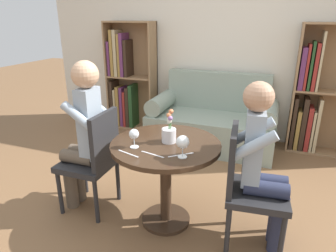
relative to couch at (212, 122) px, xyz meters
name	(u,v)px	position (x,y,z in m)	size (l,w,h in m)	color
ground_plane	(166,220)	(0.00, -1.70, -0.31)	(16.00, 16.00, 0.00)	brown
back_wall	(224,37)	(0.00, 0.43, 1.04)	(5.20, 0.05, 2.70)	silver
round_table	(166,162)	(0.00, -1.70, 0.23)	(0.84, 0.84, 0.71)	#382619
couch	(212,122)	(0.00, 0.00, 0.00)	(1.58, 0.80, 0.92)	gray
bookshelf_left	(127,81)	(-1.37, 0.26, 0.40)	(0.72, 0.28, 1.55)	#93704C
bookshelf_right	(316,97)	(1.19, 0.27, 0.38)	(0.72, 0.28, 1.55)	#93704C
chair_left	(94,157)	(-0.63, -1.74, 0.18)	(0.42, 0.42, 0.90)	#232326
chair_right	(247,184)	(0.63, -1.71, 0.18)	(0.46, 0.46, 0.90)	#232326
person_left	(83,133)	(-0.71, -1.74, 0.39)	(0.42, 0.34, 1.30)	brown
person_right	(263,165)	(0.72, -1.70, 0.34)	(0.44, 0.37, 1.23)	#282D47
wine_glass_left	(134,135)	(-0.19, -1.85, 0.49)	(0.07, 0.07, 0.14)	white
wine_glass_right	(183,143)	(0.19, -1.88, 0.50)	(0.09, 0.09, 0.16)	white
flower_vase	(169,133)	(0.02, -1.67, 0.47)	(0.11, 0.11, 0.26)	silver
knife_left_setting	(128,154)	(-0.18, -1.96, 0.39)	(0.18, 0.07, 0.00)	silver
fork_left_setting	(181,155)	(0.17, -1.86, 0.39)	(0.15, 0.13, 0.00)	silver
knife_right_setting	(153,154)	(-0.01, -1.92, 0.39)	(0.19, 0.05, 0.00)	silver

